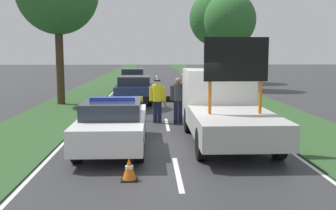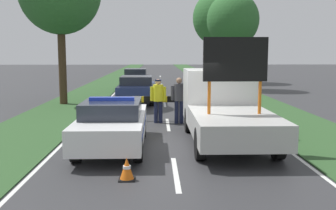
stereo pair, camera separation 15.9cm
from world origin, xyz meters
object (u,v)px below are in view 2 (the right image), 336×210
(pedestrian_civilian, at_px, (179,97))
(roadside_tree_near_right, at_px, (233,20))
(police_car, at_px, (113,123))
(traffic_cone_near_police, at_px, (127,169))
(traffic_cone_centre_front, at_px, (192,113))
(queued_car_hatch_blue, at_px, (137,88))
(work_truck, at_px, (224,106))
(police_officer, at_px, (158,97))
(queued_car_sedan_black, at_px, (136,79))
(roadside_tree_near_left, at_px, (219,18))
(road_barrier, at_px, (167,101))

(pedestrian_civilian, distance_m, roadside_tree_near_right, 15.31)
(roadside_tree_near_right, bearing_deg, police_car, -110.98)
(traffic_cone_near_police, bearing_deg, police_car, 101.87)
(police_car, bearing_deg, roadside_tree_near_right, 74.62)
(traffic_cone_centre_front, relative_size, queued_car_hatch_blue, 0.13)
(police_car, height_order, work_truck, work_truck)
(police_officer, relative_size, queued_car_sedan_black, 0.40)
(pedestrian_civilian, height_order, queued_car_sedan_black, pedestrian_civilian)
(work_truck, xyz_separation_m, traffic_cone_near_police, (-2.80, -4.02, -0.84))
(work_truck, xyz_separation_m, queued_car_hatch_blue, (-3.24, 9.45, -0.29))
(pedestrian_civilian, xyz_separation_m, roadside_tree_near_left, (4.86, 21.08, 4.81))
(traffic_cone_centre_front, distance_m, roadside_tree_near_left, 21.57)
(traffic_cone_near_police, bearing_deg, pedestrian_civilian, 77.49)
(traffic_cone_near_police, bearing_deg, queued_car_hatch_blue, 91.90)
(pedestrian_civilian, relative_size, roadside_tree_near_left, 0.21)
(road_barrier, relative_size, queued_car_hatch_blue, 0.63)
(traffic_cone_centre_front, distance_m, queued_car_hatch_blue, 6.40)
(police_officer, height_order, pedestrian_civilian, pedestrian_civilian)
(police_car, relative_size, work_truck, 0.83)
(pedestrian_civilian, height_order, queued_car_hatch_blue, pedestrian_civilian)
(police_car, xyz_separation_m, queued_car_hatch_blue, (0.17, 10.55, 0.06))
(traffic_cone_centre_front, xyz_separation_m, roadside_tree_near_left, (4.29, 20.39, 5.58))
(police_car, relative_size, road_barrier, 1.69)
(roadside_tree_near_left, relative_size, roadside_tree_near_right, 1.17)
(roadside_tree_near_right, bearing_deg, traffic_cone_near_police, -106.73)
(police_car, xyz_separation_m, traffic_cone_centre_front, (2.71, 4.70, -0.45))
(police_car, height_order, queued_car_hatch_blue, police_car)
(police_car, bearing_deg, traffic_cone_centre_front, 65.61)
(road_barrier, bearing_deg, roadside_tree_near_right, 66.34)
(pedestrian_civilian, xyz_separation_m, traffic_cone_centre_front, (0.56, 0.69, -0.77))
(police_officer, relative_size, roadside_tree_near_left, 0.21)
(traffic_cone_centre_front, height_order, queued_car_hatch_blue, queued_car_hatch_blue)
(road_barrier, bearing_deg, queued_car_sedan_black, 96.33)
(police_car, xyz_separation_m, road_barrier, (1.70, 4.69, 0.08))
(work_truck, bearing_deg, pedestrian_civilian, -70.49)
(traffic_cone_centre_front, bearing_deg, traffic_cone_near_police, -105.42)
(queued_car_sedan_black, relative_size, roadside_tree_near_left, 0.52)
(roadside_tree_near_right, bearing_deg, roadside_tree_near_left, 89.14)
(traffic_cone_near_police, height_order, roadside_tree_near_right, roadside_tree_near_right)
(traffic_cone_near_police, relative_size, queued_car_sedan_black, 0.12)
(police_officer, bearing_deg, road_barrier, -138.29)
(police_officer, bearing_deg, queued_car_sedan_black, -97.89)
(traffic_cone_centre_front, bearing_deg, police_car, -119.99)
(police_car, height_order, road_barrier, police_car)
(traffic_cone_near_police, bearing_deg, roadside_tree_near_right, 73.27)
(work_truck, bearing_deg, roadside_tree_near_right, -105.54)
(police_officer, bearing_deg, traffic_cone_centre_front, -172.40)
(roadside_tree_near_left, bearing_deg, queued_car_hatch_blue, -115.19)
(traffic_cone_near_police, distance_m, traffic_cone_centre_front, 7.91)
(traffic_cone_near_police, xyz_separation_m, queued_car_hatch_blue, (-0.45, 13.47, 0.55))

